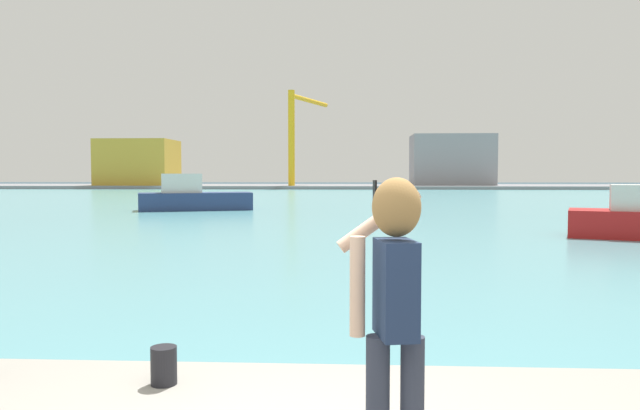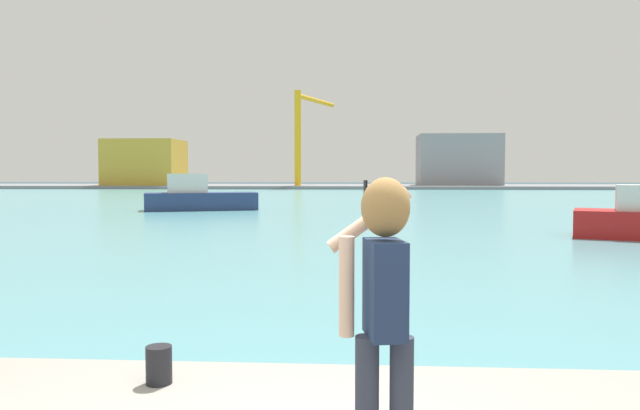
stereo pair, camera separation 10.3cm
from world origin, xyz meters
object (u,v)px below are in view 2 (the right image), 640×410
boat_moored (198,197)px  warehouse_right (458,160)px  person_photographer (383,294)px  harbor_bollard (159,365)px  warehouse_left (145,163)px  port_crane (304,126)px

boat_moored → warehouse_right: 65.33m
person_photographer → harbor_bollard: person_photographer is taller
harbor_bollard → warehouse_right: size_ratio=0.02×
person_photographer → warehouse_right: (15.90, 92.14, 2.97)m
person_photographer → warehouse_left: warehouse_left is taller
person_photographer → harbor_bollard: 2.45m
person_photographer → boat_moored: size_ratio=0.25×
boat_moored → port_crane: bearing=69.5°
boat_moored → warehouse_left: (-24.01, 56.49, 3.27)m
warehouse_right → warehouse_left: bearing=-176.1°
person_photographer → port_crane: size_ratio=0.12×
warehouse_left → warehouse_right: bearing=3.9°
port_crane → warehouse_right: bearing=11.9°
person_photographer → boat_moored: boat_moored is taller
warehouse_right → port_crane: port_crane is taller
warehouse_left → warehouse_right: (49.82, 3.40, 0.42)m
boat_moored → warehouse_right: warehouse_right is taller
harbor_bollard → boat_moored: size_ratio=0.04×
boat_moored → warehouse_left: 61.47m
harbor_bollard → port_crane: port_crane is taller
harbor_bollard → warehouse_left: 93.13m
harbor_bollard → port_crane: size_ratio=0.02×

